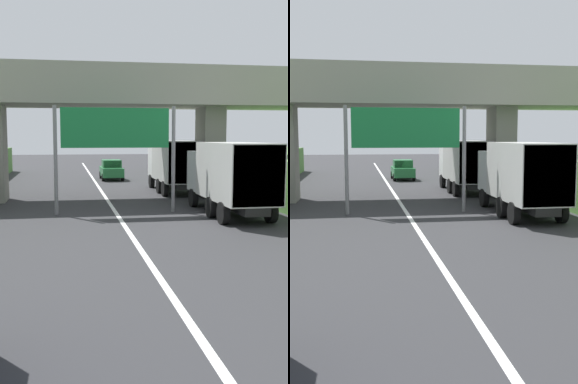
# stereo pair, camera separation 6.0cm
# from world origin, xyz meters

# --- Properties ---
(lane_centre_stripe) EXTENTS (0.20, 88.25, 0.01)m
(lane_centre_stripe) POSITION_xyz_m (0.00, 24.13, 0.00)
(lane_centre_stripe) COLOR white
(lane_centre_stripe) RESTS_ON ground
(overpass_bridge) EXTENTS (40.00, 4.80, 7.68)m
(overpass_bridge) POSITION_xyz_m (0.00, 30.16, 5.78)
(overpass_bridge) COLOR gray
(overpass_bridge) RESTS_ON ground
(overhead_highway_sign) EXTENTS (5.88, 0.18, 5.18)m
(overhead_highway_sign) POSITION_xyz_m (0.00, 24.78, 3.80)
(overhead_highway_sign) COLOR slate
(overhead_highway_sign) RESTS_ON ground
(truck_silver) EXTENTS (2.44, 7.30, 3.44)m
(truck_silver) POSITION_xyz_m (5.24, 23.36, 1.93)
(truck_silver) COLOR black
(truck_silver) RESTS_ON ground
(truck_white) EXTENTS (2.44, 7.30, 3.44)m
(truck_white) POSITION_xyz_m (4.75, 32.88, 1.93)
(truck_white) COLOR black
(truck_white) RESTS_ON ground
(car_green) EXTENTS (1.86, 4.10, 1.72)m
(car_green) POSITION_xyz_m (1.51, 42.44, 0.86)
(car_green) COLOR #236B38
(car_green) RESTS_ON ground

